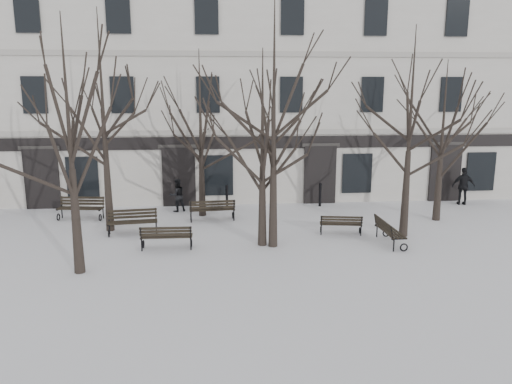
{
  "coord_description": "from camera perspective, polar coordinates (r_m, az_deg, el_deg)",
  "views": [
    {
      "loc": [
        -1.76,
        -16.31,
        5.78
      ],
      "look_at": [
        -0.13,
        3.0,
        1.68
      ],
      "focal_mm": 35.0,
      "sensor_mm": 36.0,
      "label": 1
    }
  ],
  "objects": [
    {
      "name": "pedestrian_b",
      "position": [
        23.88,
        -8.94,
        -2.2
      ],
      "size": [
        0.95,
        0.87,
        1.56
      ],
      "primitive_type": "imported",
      "rotation": [
        0.0,
        0.0,
        3.61
      ],
      "color": "black",
      "rests_on": "ground"
    },
    {
      "name": "ground",
      "position": [
        17.39,
        1.27,
        -7.45
      ],
      "size": [
        100.0,
        100.0,
        0.0
      ],
      "primitive_type": "plane",
      "color": "silver",
      "rests_on": "ground"
    },
    {
      "name": "bench_5",
      "position": [
        19.29,
        14.91,
        -4.29
      ],
      "size": [
        0.72,
        1.9,
        0.95
      ],
      "rotation": [
        0.0,
        0.0,
        1.58
      ],
      "color": "black",
      "rests_on": "ground"
    },
    {
      "name": "bollard_b",
      "position": [
        24.66,
        7.33,
        -0.2
      ],
      "size": [
        0.15,
        0.15,
        1.17
      ],
      "color": "black",
      "rests_on": "ground"
    },
    {
      "name": "bench_4",
      "position": [
        21.87,
        -5.02,
        -1.95
      ],
      "size": [
        2.01,
        0.86,
        0.99
      ],
      "rotation": [
        0.0,
        0.0,
        3.22
      ],
      "color": "black",
      "rests_on": "ground"
    },
    {
      "name": "tree_4",
      "position": [
        20.57,
        -17.18,
        10.53
      ],
      "size": [
        6.11,
        6.11,
        8.72
      ],
      "color": "black",
      "rests_on": "ground"
    },
    {
      "name": "tree_2",
      "position": [
        17.63,
        2.07,
        11.03
      ],
      "size": [
        6.15,
        6.15,
        8.79
      ],
      "color": "black",
      "rests_on": "ground"
    },
    {
      "name": "bollard_a",
      "position": [
        24.11,
        -3.35,
        -0.44
      ],
      "size": [
        0.15,
        0.15,
        1.14
      ],
      "color": "black",
      "rests_on": "ground"
    },
    {
      "name": "tree_3",
      "position": [
        19.83,
        17.31,
        9.18
      ],
      "size": [
        5.6,
        5.6,
        8.0
      ],
      "color": "black",
      "rests_on": "ground"
    },
    {
      "name": "bench_3",
      "position": [
        23.42,
        -19.37,
        -1.66
      ],
      "size": [
        2.04,
        0.95,
        0.99
      ],
      "rotation": [
        0.0,
        0.0,
        -0.12
      ],
      "color": "black",
      "rests_on": "ground"
    },
    {
      "name": "bench_1",
      "position": [
        18.31,
        -10.2,
        -4.98
      ],
      "size": [
        1.85,
        0.69,
        0.93
      ],
      "rotation": [
        0.0,
        0.0,
        3.13
      ],
      "color": "black",
      "rests_on": "ground"
    },
    {
      "name": "tree_5",
      "position": [
        22.28,
        -6.39,
        8.88
      ],
      "size": [
        5.16,
        5.16,
        7.38
      ],
      "color": "black",
      "rests_on": "ground"
    },
    {
      "name": "tree_6",
      "position": [
        22.81,
        20.63,
        7.48
      ],
      "size": [
        4.82,
        4.82,
        6.88
      ],
      "color": "black",
      "rests_on": "ground"
    },
    {
      "name": "building",
      "position": [
        29.32,
        -1.42,
        11.44
      ],
      "size": [
        40.4,
        10.2,
        11.4
      ],
      "color": "beige",
      "rests_on": "ground"
    },
    {
      "name": "bench_2",
      "position": [
        20.1,
        9.68,
        -3.59
      ],
      "size": [
        1.71,
        0.85,
        0.83
      ],
      "rotation": [
        0.0,
        0.0,
        2.98
      ],
      "color": "black",
      "rests_on": "ground"
    },
    {
      "name": "tree_0",
      "position": [
        15.99,
        -20.69,
        8.17
      ],
      "size": [
        5.53,
        5.53,
        7.89
      ],
      "color": "black",
      "rests_on": "ground"
    },
    {
      "name": "tree_1",
      "position": [
        17.82,
        0.75,
        7.62
      ],
      "size": [
        4.96,
        4.96,
        7.09
      ],
      "color": "black",
      "rests_on": "ground"
    },
    {
      "name": "pedestrian_c",
      "position": [
        26.99,
        22.47,
        -1.33
      ],
      "size": [
        1.17,
        0.66,
        1.87
      ],
      "primitive_type": "imported",
      "rotation": [
        0.0,
        0.0,
        2.95
      ],
      "color": "black",
      "rests_on": "ground"
    },
    {
      "name": "bench_0",
      "position": [
        20.52,
        -13.93,
        -3.22
      ],
      "size": [
        2.0,
        0.93,
        0.97
      ],
      "rotation": [
        0.0,
        0.0,
        0.12
      ],
      "color": "black",
      "rests_on": "ground"
    }
  ]
}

